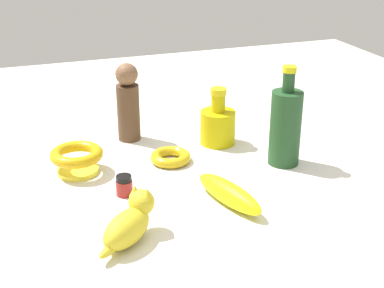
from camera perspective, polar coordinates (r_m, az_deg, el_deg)
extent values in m
plane|color=silver|center=(1.20, 0.00, -2.97)|extent=(2.00, 2.00, 0.00)
torus|color=gold|center=(1.25, -2.22, -1.36)|extent=(0.09, 0.09, 0.02)
cylinder|color=#4D3422|center=(1.35, -6.55, 3.23)|extent=(0.06, 0.06, 0.14)
sphere|color=brown|center=(1.32, -6.74, 7.12)|extent=(0.05, 0.05, 0.05)
ellipsoid|color=yellow|center=(1.08, 3.83, -5.09)|extent=(0.09, 0.19, 0.04)
cylinder|color=maroon|center=(1.12, -6.97, -4.49)|extent=(0.03, 0.03, 0.03)
cylinder|color=gold|center=(1.11, -7.00, -3.87)|extent=(0.03, 0.03, 0.00)
cylinder|color=black|center=(1.11, -7.02, -3.53)|extent=(0.03, 0.03, 0.01)
cylinder|color=#C0AC09|center=(1.33, 2.66, 1.72)|extent=(0.08, 0.08, 0.08)
cylinder|color=#C0AC09|center=(1.31, 2.71, 4.24)|extent=(0.03, 0.03, 0.04)
cylinder|color=gold|center=(1.30, 2.74, 5.43)|extent=(0.04, 0.04, 0.01)
ellipsoid|color=gold|center=(0.96, -6.73, -8.62)|extent=(0.12, 0.12, 0.06)
sphere|color=gold|center=(0.98, -5.21, -5.98)|extent=(0.05, 0.05, 0.05)
cone|color=gold|center=(0.97, -5.89, -4.79)|extent=(0.02, 0.02, 0.02)
cone|color=gold|center=(0.96, -4.61, -5.14)|extent=(0.02, 0.02, 0.02)
ellipsoid|color=gold|center=(0.93, -8.49, -10.69)|extent=(0.05, 0.05, 0.02)
cylinder|color=yellow|center=(1.22, -11.63, -2.69)|extent=(0.09, 0.09, 0.01)
torus|color=gold|center=(1.21, -11.77, -1.05)|extent=(0.11, 0.11, 0.02)
cylinder|color=#1E4321|center=(1.23, 9.57, 1.61)|extent=(0.07, 0.07, 0.17)
cylinder|color=#1E4321|center=(1.20, 9.90, 6.29)|extent=(0.03, 0.03, 0.04)
cylinder|color=gold|center=(1.19, 10.00, 7.60)|extent=(0.03, 0.03, 0.01)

